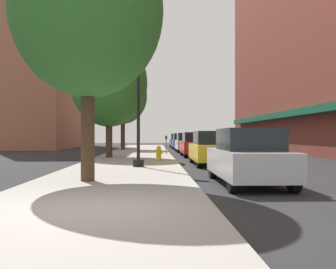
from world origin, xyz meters
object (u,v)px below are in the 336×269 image
at_px(lamppost, 138,94).
at_px(car_white, 186,143).
at_px(parking_meter_near, 166,143).
at_px(tree_near, 88,11).
at_px(tree_mid, 123,96).
at_px(car_blue, 181,142).
at_px(car_red, 195,145).
at_px(tree_far, 109,83).
at_px(car_silver, 248,157).
at_px(car_green, 177,141).
at_px(car_yellow, 211,149).
at_px(fire_hydrant, 159,153).

height_order(lamppost, car_white, lamppost).
distance_m(parking_meter_near, tree_near, 15.57).
distance_m(tree_mid, car_blue, 8.01).
bearing_deg(lamppost, car_red, 69.71).
bearing_deg(car_red, tree_far, -154.05).
height_order(tree_far, car_silver, tree_far).
height_order(tree_far, car_green, tree_far).
xyz_separation_m(parking_meter_near, tree_far, (-3.58, -3.12, 3.70)).
xyz_separation_m(parking_meter_near, car_yellow, (1.95, -7.80, -0.14)).
relative_size(parking_meter_near, car_green, 0.30).
bearing_deg(parking_meter_near, car_blue, 81.17).
height_order(car_silver, car_green, same).
xyz_separation_m(tree_mid, car_white, (5.73, -2.88, -4.31)).
bearing_deg(fire_hydrant, car_silver, -73.54).
xyz_separation_m(parking_meter_near, car_green, (1.95, 18.50, -0.14)).
bearing_deg(car_blue, car_white, -90.67).
bearing_deg(car_silver, tree_near, -179.89).
relative_size(car_blue, car_green, 1.00).
height_order(car_silver, car_yellow, same).
distance_m(lamppost, parking_meter_near, 10.23).
bearing_deg(tree_near, car_green, 81.92).
relative_size(lamppost, car_green, 1.37).
distance_m(tree_near, car_yellow, 9.43).
bearing_deg(car_green, fire_hydrant, -97.26).
bearing_deg(car_silver, car_white, 91.17).
distance_m(car_red, car_blue, 13.08).
relative_size(fire_hydrant, car_silver, 0.18).
bearing_deg(tree_near, lamppost, 75.46).
relative_size(parking_meter_near, car_blue, 0.30).
relative_size(tree_near, tree_mid, 0.99).
height_order(car_yellow, car_white, same).
height_order(lamppost, car_blue, lamppost).
bearing_deg(fire_hydrant, lamppost, -104.24).
bearing_deg(car_yellow, car_silver, -91.37).
distance_m(car_yellow, car_green, 26.30).
distance_m(parking_meter_near, car_silver, 14.96).
xyz_separation_m(lamppost, car_blue, (3.45, 22.42, -2.39)).
xyz_separation_m(car_silver, car_white, (0.00, 20.95, 0.00)).
relative_size(car_yellow, car_green, 1.00).
height_order(tree_near, car_green, tree_near).
bearing_deg(car_white, car_green, 88.12).
bearing_deg(tree_mid, car_yellow, -71.15).
bearing_deg(parking_meter_near, lamppost, -98.66).
bearing_deg(parking_meter_near, car_white, 72.31).
relative_size(tree_far, car_blue, 1.68).
xyz_separation_m(parking_meter_near, car_silver, (1.95, -14.83, -0.14)).
bearing_deg(car_white, tree_near, -104.63).
bearing_deg(car_red, car_blue, 90.81).
xyz_separation_m(parking_meter_near, tree_mid, (-3.78, 9.00, 4.17)).
height_order(tree_mid, car_red, tree_mid).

